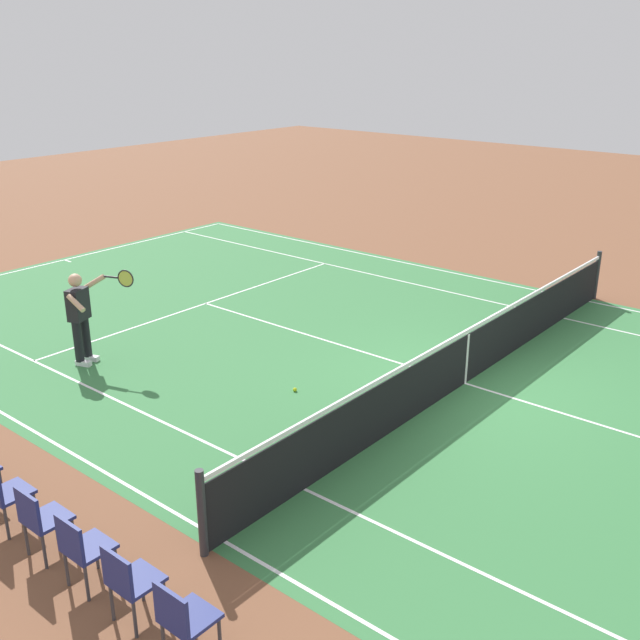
{
  "coord_description": "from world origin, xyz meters",
  "views": [
    {
      "loc": [
        -5.37,
        10.25,
        5.32
      ],
      "look_at": [
        2.26,
        1.07,
        0.9
      ],
      "focal_mm": 41.81,
      "sensor_mm": 36.0,
      "label": 1
    }
  ],
  "objects_px": {
    "spectator_chair_1": "(129,580)",
    "spectator_chair_3": "(40,517)",
    "tennis_ball": "(295,390)",
    "spectator_chair_4": "(3,491)",
    "tennis_player_near": "(81,314)",
    "tennis_net": "(466,356)",
    "spectator_chair_0": "(183,617)",
    "spectator_chair_2": "(82,546)"
  },
  "relations": [
    {
      "from": "tennis_net",
      "to": "spectator_chair_0",
      "type": "height_order",
      "value": "tennis_net"
    },
    {
      "from": "tennis_player_near",
      "to": "spectator_chair_0",
      "type": "height_order",
      "value": "tennis_player_near"
    },
    {
      "from": "tennis_player_near",
      "to": "spectator_chair_3",
      "type": "height_order",
      "value": "tennis_player_near"
    },
    {
      "from": "tennis_player_near",
      "to": "spectator_chair_0",
      "type": "relative_size",
      "value": 1.93
    },
    {
      "from": "tennis_player_near",
      "to": "spectator_chair_3",
      "type": "relative_size",
      "value": 1.93
    },
    {
      "from": "tennis_net",
      "to": "tennis_player_near",
      "type": "height_order",
      "value": "tennis_player_near"
    },
    {
      "from": "tennis_net",
      "to": "tennis_ball",
      "type": "distance_m",
      "value": 2.88
    },
    {
      "from": "spectator_chair_0",
      "to": "spectator_chair_2",
      "type": "height_order",
      "value": "same"
    },
    {
      "from": "tennis_net",
      "to": "spectator_chair_0",
      "type": "relative_size",
      "value": 13.3
    },
    {
      "from": "tennis_ball",
      "to": "spectator_chair_2",
      "type": "bearing_deg",
      "value": 106.37
    },
    {
      "from": "tennis_ball",
      "to": "spectator_chair_4",
      "type": "height_order",
      "value": "spectator_chair_4"
    },
    {
      "from": "spectator_chair_2",
      "to": "spectator_chair_3",
      "type": "height_order",
      "value": "same"
    },
    {
      "from": "spectator_chair_4",
      "to": "spectator_chair_3",
      "type": "bearing_deg",
      "value": 180.0
    },
    {
      "from": "tennis_ball",
      "to": "spectator_chair_4",
      "type": "distance_m",
      "value": 4.93
    },
    {
      "from": "spectator_chair_0",
      "to": "spectator_chair_4",
      "type": "distance_m",
      "value": 3.13
    },
    {
      "from": "tennis_net",
      "to": "spectator_chair_0",
      "type": "distance_m",
      "value": 7.02
    },
    {
      "from": "tennis_net",
      "to": "tennis_player_near",
      "type": "bearing_deg",
      "value": 32.2
    },
    {
      "from": "tennis_player_near",
      "to": "spectator_chair_0",
      "type": "distance_m",
      "value": 7.48
    },
    {
      "from": "spectator_chair_1",
      "to": "spectator_chair_4",
      "type": "height_order",
      "value": "same"
    },
    {
      "from": "spectator_chair_0",
      "to": "spectator_chair_2",
      "type": "relative_size",
      "value": 1.0
    },
    {
      "from": "spectator_chair_3",
      "to": "spectator_chair_4",
      "type": "distance_m",
      "value": 0.78
    },
    {
      "from": "spectator_chair_4",
      "to": "spectator_chair_2",
      "type": "bearing_deg",
      "value": 180.0
    },
    {
      "from": "spectator_chair_3",
      "to": "spectator_chair_1",
      "type": "bearing_deg",
      "value": 180.0
    },
    {
      "from": "spectator_chair_1",
      "to": "spectator_chair_4",
      "type": "bearing_deg",
      "value": 0.0
    },
    {
      "from": "spectator_chair_2",
      "to": "spectator_chair_4",
      "type": "xyz_separation_m",
      "value": [
        1.57,
        0.0,
        0.0
      ]
    },
    {
      "from": "spectator_chair_1",
      "to": "spectator_chair_3",
      "type": "height_order",
      "value": "same"
    },
    {
      "from": "tennis_net",
      "to": "spectator_chair_4",
      "type": "distance_m",
      "value": 7.26
    },
    {
      "from": "tennis_player_near",
      "to": "spectator_chair_0",
      "type": "bearing_deg",
      "value": 152.83
    },
    {
      "from": "tennis_net",
      "to": "spectator_chair_4",
      "type": "relative_size",
      "value": 13.3
    },
    {
      "from": "tennis_player_near",
      "to": "spectator_chair_1",
      "type": "xyz_separation_m",
      "value": [
        -5.86,
        3.41,
        -0.41
      ]
    },
    {
      "from": "spectator_chair_3",
      "to": "spectator_chair_0",
      "type": "bearing_deg",
      "value": 180.0
    },
    {
      "from": "spectator_chair_1",
      "to": "spectator_chair_2",
      "type": "xyz_separation_m",
      "value": [
        0.78,
        0.0,
        0.0
      ]
    },
    {
      "from": "spectator_chair_3",
      "to": "spectator_chair_2",
      "type": "bearing_deg",
      "value": 180.0
    },
    {
      "from": "tennis_net",
      "to": "spectator_chair_0",
      "type": "bearing_deg",
      "value": 98.42
    },
    {
      "from": "tennis_player_near",
      "to": "spectator_chair_2",
      "type": "relative_size",
      "value": 1.93
    },
    {
      "from": "tennis_net",
      "to": "spectator_chair_2",
      "type": "bearing_deg",
      "value": 85.58
    },
    {
      "from": "spectator_chair_3",
      "to": "tennis_ball",
      "type": "bearing_deg",
      "value": -82.37
    },
    {
      "from": "spectator_chair_3",
      "to": "spectator_chair_4",
      "type": "bearing_deg",
      "value": 0.0
    },
    {
      "from": "tennis_net",
      "to": "spectator_chair_2",
      "type": "xyz_separation_m",
      "value": [
        0.54,
        6.95,
        0.03
      ]
    },
    {
      "from": "tennis_player_near",
      "to": "spectator_chair_4",
      "type": "distance_m",
      "value": 4.91
    },
    {
      "from": "spectator_chair_3",
      "to": "tennis_net",
      "type": "bearing_deg",
      "value": -100.75
    },
    {
      "from": "tennis_player_near",
      "to": "spectator_chair_2",
      "type": "height_order",
      "value": "tennis_player_near"
    }
  ]
}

